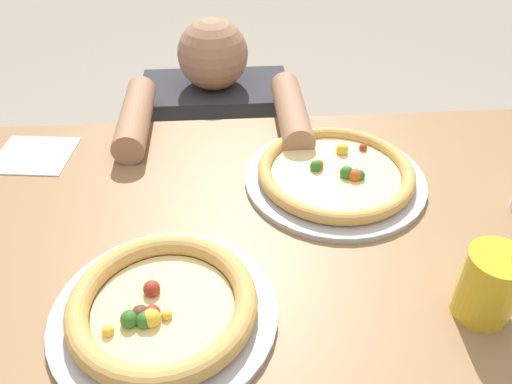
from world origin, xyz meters
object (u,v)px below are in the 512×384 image
Objects in this scene: pizza_near at (163,307)px; pizza_far at (335,174)px; drink_cup_colored at (489,285)px; diner_seated at (220,185)px.

pizza_near is 0.94× the size of pizza_far.
diner_seated is (-0.40, 0.78, -0.40)m from drink_cup_colored.
pizza_near is 0.45m from pizza_far.
pizza_near is 0.48m from drink_cup_colored.
diner_seated is (0.08, 0.76, -0.36)m from pizza_near.
pizza_near reaches higher than pizza_far.
pizza_far is 1.77× the size of drink_cup_colored.
pizza_far is (0.32, 0.32, -0.00)m from pizza_near.
drink_cup_colored is at bearing -63.07° from diner_seated.
pizza_near is at bearing 177.45° from drink_cup_colored.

